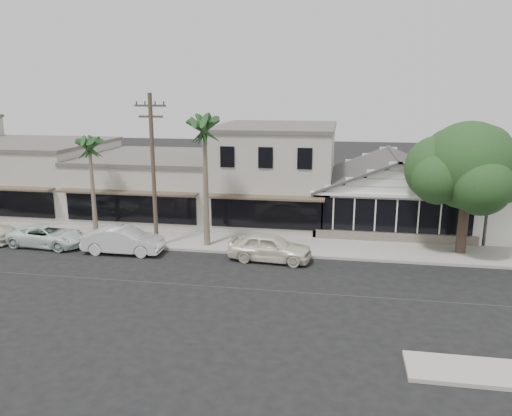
% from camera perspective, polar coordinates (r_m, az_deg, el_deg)
% --- Properties ---
extents(ground, '(140.00, 140.00, 0.00)m').
position_cam_1_polar(ground, '(23.55, 5.20, -9.60)').
color(ground, black).
rests_on(ground, ground).
extents(sidewalk_north, '(90.00, 3.50, 0.15)m').
position_cam_1_polar(sidewalk_north, '(31.30, -8.53, -3.65)').
color(sidewalk_north, '#9E9991').
rests_on(sidewalk_north, ground).
extents(corner_shop, '(10.40, 8.60, 5.10)m').
position_cam_1_polar(corner_shop, '(34.89, 15.21, 2.10)').
color(corner_shop, white).
rests_on(corner_shop, ground).
extents(row_building_near, '(8.00, 10.00, 6.50)m').
position_cam_1_polar(row_building_near, '(35.92, 2.30, 3.90)').
color(row_building_near, beige).
rests_on(row_building_near, ground).
extents(row_building_midnear, '(10.00, 10.00, 4.20)m').
position_cam_1_polar(row_building_midnear, '(38.32, -11.19, 2.51)').
color(row_building_midnear, beige).
rests_on(row_building_midnear, ground).
extents(row_building_midfar, '(11.00, 10.00, 5.00)m').
position_cam_1_polar(row_building_midfar, '(43.11, -24.40, 3.30)').
color(row_building_midfar, beige).
rests_on(row_building_midfar, ground).
extents(utility_pole, '(1.80, 0.24, 9.00)m').
position_cam_1_polar(utility_pole, '(29.17, -11.67, 4.47)').
color(utility_pole, brown).
rests_on(utility_pole, ground).
extents(car_0, '(4.71, 2.24, 1.56)m').
position_cam_1_polar(car_0, '(27.37, 1.60, -4.48)').
color(car_0, silver).
rests_on(car_0, ground).
extents(car_1, '(4.65, 1.70, 1.52)m').
position_cam_1_polar(car_1, '(29.60, -14.92, -3.58)').
color(car_1, silver).
rests_on(car_1, ground).
extents(car_2, '(4.84, 2.50, 1.30)m').
position_cam_1_polar(car_2, '(32.37, -22.67, -2.93)').
color(car_2, white).
rests_on(car_2, ground).
extents(shade_tree, '(6.81, 6.16, 7.56)m').
position_cam_1_polar(shade_tree, '(29.91, 22.90, 4.27)').
color(shade_tree, '#46372A').
rests_on(shade_tree, ground).
extents(palm_east, '(3.09, 3.09, 8.20)m').
position_cam_1_polar(palm_east, '(28.66, -5.92, 8.99)').
color(palm_east, '#726651').
rests_on(palm_east, ground).
extents(palm_mid, '(2.57, 2.57, 6.73)m').
position_cam_1_polar(palm_mid, '(32.43, -18.49, 6.64)').
color(palm_mid, '#726651').
rests_on(palm_mid, ground).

